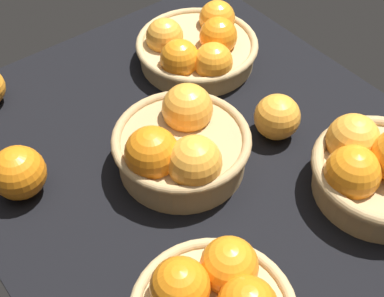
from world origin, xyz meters
The scene contains 6 objects.
market_tray centered at (0.00, 0.00, 1.50)cm, with size 84.00×72.00×3.00cm, color black.
basket_near_left centered at (-21.37, -15.90, 7.96)cm, with size 21.55×21.55×12.64cm.
basket_near_right centered at (19.72, -14.39, 6.83)cm, with size 23.46×23.46×9.79cm.
basket_center centered at (0.43, 4.35, 7.94)cm, with size 21.87×21.87×11.68cm.
loose_orange_back_gap centered at (11.59, 26.40, 7.18)cm, with size 8.37×8.37×8.37cm, color orange.
loose_orange_side_gap centered at (-3.46, -12.91, 6.89)cm, with size 7.78×7.78×7.78cm, color #F49E33.
Camera 1 is at (-45.03, 37.47, 69.03)cm, focal length 50.08 mm.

